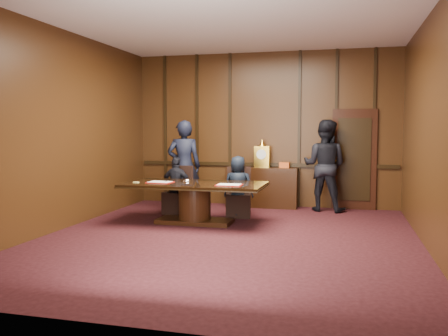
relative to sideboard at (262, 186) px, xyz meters
name	(u,v)px	position (x,y,z in m)	size (l,w,h in m)	color
room	(233,132)	(0.07, -3.12, 1.24)	(7.00, 7.04, 3.50)	black
sideboard	(262,186)	(0.00, 0.00, 0.00)	(1.60, 0.45, 1.54)	black
conference_table	(195,196)	(-0.90, -2.16, 0.02)	(2.62, 1.32, 0.76)	black
folder_left	(160,182)	(-1.55, -2.26, 0.28)	(0.48, 0.36, 0.02)	#B31810
folder_right	(229,185)	(-0.19, -2.35, 0.28)	(0.47, 0.35, 0.02)	#B31810
inkstand	(187,183)	(-0.90, -2.61, 0.33)	(0.20, 0.14, 0.12)	white
notepad	(136,182)	(-1.98, -2.38, 0.28)	(0.10, 0.07, 0.01)	#D8CB69
chair_left	(178,200)	(-1.54, -1.28, -0.19)	(0.58, 0.58, 0.99)	black
chair_right	(239,202)	(-0.26, -1.28, -0.19)	(0.56, 0.56, 0.99)	black
signatory_left	(177,186)	(-1.55, -1.36, 0.11)	(0.70, 0.29, 1.19)	black
signatory_right	(238,187)	(-0.25, -1.36, 0.13)	(0.60, 0.39, 1.23)	black
witness_left	(184,166)	(-1.52, -0.97, 0.49)	(0.71, 0.47, 1.95)	black
witness_right	(325,165)	(1.39, -0.16, 0.50)	(0.95, 0.74, 1.96)	black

